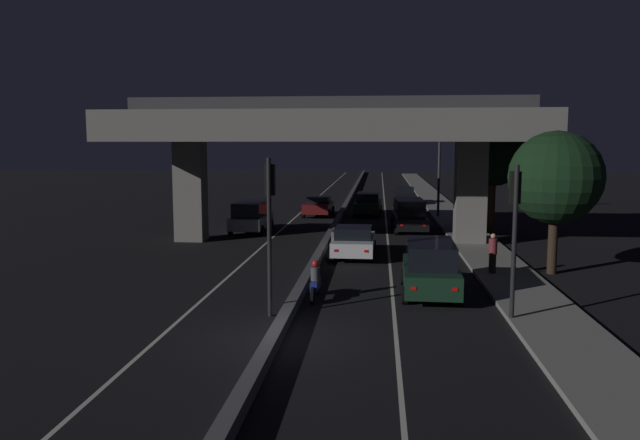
{
  "coord_description": "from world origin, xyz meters",
  "views": [
    {
      "loc": [
        2.74,
        -16.42,
        5.35
      ],
      "look_at": [
        -0.26,
        15.29,
        1.41
      ],
      "focal_mm": 35.0,
      "sensor_mm": 36.0,
      "label": 1
    }
  ],
  "objects_px": {
    "pedestrian_on_sidewalk": "(493,253)",
    "car_dark_green_fourth": "(368,204)",
    "traffic_light_right_of_median": "(515,215)",
    "motorcycle_blue_filtering_near": "(315,283)",
    "traffic_light_left_of_median": "(270,209)",
    "car_black_fifth": "(404,196)",
    "street_lamp": "(433,152)",
    "car_dark_red_second_oncoming": "(319,206)",
    "car_silver_lead_oncoming": "(251,216)",
    "car_black_third": "(409,215)",
    "car_dark_green_lead": "(430,267)",
    "car_white_second": "(354,241)",
    "motorcycle_black_filtering_mid": "(334,245)"
  },
  "relations": [
    {
      "from": "car_black_third",
      "to": "car_dark_green_fourth",
      "type": "xyz_separation_m",
      "value": [
        -2.65,
        8.28,
        -0.15
      ]
    },
    {
      "from": "traffic_light_right_of_median",
      "to": "car_black_third",
      "type": "relative_size",
      "value": 0.97
    },
    {
      "from": "car_white_second",
      "to": "car_silver_lead_oncoming",
      "type": "relative_size",
      "value": 0.96
    },
    {
      "from": "traffic_light_right_of_median",
      "to": "car_dark_green_fourth",
      "type": "distance_m",
      "value": 28.06
    },
    {
      "from": "traffic_light_left_of_median",
      "to": "pedestrian_on_sidewalk",
      "type": "xyz_separation_m",
      "value": [
        7.9,
        6.42,
        -2.39
      ]
    },
    {
      "from": "street_lamp",
      "to": "car_dark_green_fourth",
      "type": "distance_m",
      "value": 6.19
    },
    {
      "from": "car_dark_green_fourth",
      "to": "car_silver_lead_oncoming",
      "type": "xyz_separation_m",
      "value": [
        -6.87,
        -9.52,
        0.1
      ]
    },
    {
      "from": "car_dark_green_lead",
      "to": "car_white_second",
      "type": "bearing_deg",
      "value": 24.47
    },
    {
      "from": "car_dark_green_lead",
      "to": "pedestrian_on_sidewalk",
      "type": "relative_size",
      "value": 2.8
    },
    {
      "from": "car_dark_green_lead",
      "to": "car_dark_red_second_oncoming",
      "type": "bearing_deg",
      "value": 16.37
    },
    {
      "from": "pedestrian_on_sidewalk",
      "to": "car_dark_green_fourth",
      "type": "bearing_deg",
      "value": 104.25
    },
    {
      "from": "car_dark_green_lead",
      "to": "car_black_fifth",
      "type": "xyz_separation_m",
      "value": [
        0.36,
        32.41,
        -0.2
      ]
    },
    {
      "from": "car_dark_red_second_oncoming",
      "to": "pedestrian_on_sidewalk",
      "type": "relative_size",
      "value": 2.49
    },
    {
      "from": "car_silver_lead_oncoming",
      "to": "motorcycle_black_filtering_mid",
      "type": "bearing_deg",
      "value": 36.03
    },
    {
      "from": "traffic_light_right_of_median",
      "to": "street_lamp",
      "type": "relative_size",
      "value": 0.6
    },
    {
      "from": "traffic_light_left_of_median",
      "to": "car_black_fifth",
      "type": "bearing_deg",
      "value": 81.18
    },
    {
      "from": "traffic_light_left_of_median",
      "to": "car_white_second",
      "type": "relative_size",
      "value": 1.16
    },
    {
      "from": "car_black_fifth",
      "to": "pedestrian_on_sidewalk",
      "type": "relative_size",
      "value": 2.53
    },
    {
      "from": "street_lamp",
      "to": "car_dark_red_second_oncoming",
      "type": "height_order",
      "value": "street_lamp"
    },
    {
      "from": "car_dark_red_second_oncoming",
      "to": "motorcycle_blue_filtering_near",
      "type": "relative_size",
      "value": 2.05
    },
    {
      "from": "car_white_second",
      "to": "car_black_fifth",
      "type": "distance_m",
      "value": 25.58
    },
    {
      "from": "car_dark_red_second_oncoming",
      "to": "car_dark_green_lead",
      "type": "bearing_deg",
      "value": 16.94
    },
    {
      "from": "traffic_light_right_of_median",
      "to": "pedestrian_on_sidewalk",
      "type": "bearing_deg",
      "value": 84.87
    },
    {
      "from": "traffic_light_left_of_median",
      "to": "car_black_third",
      "type": "xyz_separation_m",
      "value": [
        5.19,
        19.27,
        -2.33
      ]
    },
    {
      "from": "car_black_third",
      "to": "motorcycle_black_filtering_mid",
      "type": "xyz_separation_m",
      "value": [
        -3.9,
        -9.34,
        -0.39
      ]
    },
    {
      "from": "car_dark_green_fourth",
      "to": "car_dark_red_second_oncoming",
      "type": "distance_m",
      "value": 3.74
    },
    {
      "from": "car_dark_green_fourth",
      "to": "motorcycle_black_filtering_mid",
      "type": "distance_m",
      "value": 17.66
    },
    {
      "from": "car_dark_red_second_oncoming",
      "to": "car_black_third",
      "type": "bearing_deg",
      "value": 42.58
    },
    {
      "from": "car_white_second",
      "to": "car_black_third",
      "type": "height_order",
      "value": "car_black_third"
    },
    {
      "from": "car_black_fifth",
      "to": "traffic_light_right_of_median",
      "type": "bearing_deg",
      "value": -176.56
    },
    {
      "from": "traffic_light_left_of_median",
      "to": "car_black_third",
      "type": "height_order",
      "value": "traffic_light_left_of_median"
    },
    {
      "from": "car_white_second",
      "to": "car_black_third",
      "type": "distance_m",
      "value": 9.47
    },
    {
      "from": "traffic_light_right_of_median",
      "to": "car_black_fifth",
      "type": "relative_size",
      "value": 1.17
    },
    {
      "from": "car_black_fifth",
      "to": "pedestrian_on_sidewalk",
      "type": "xyz_separation_m",
      "value": [
        2.37,
        -29.23,
        0.18
      ]
    },
    {
      "from": "car_black_fifth",
      "to": "car_dark_red_second_oncoming",
      "type": "xyz_separation_m",
      "value": [
        -6.61,
        -9.09,
        -0.03
      ]
    },
    {
      "from": "car_black_fifth",
      "to": "motorcycle_blue_filtering_near",
      "type": "height_order",
      "value": "car_black_fifth"
    },
    {
      "from": "car_silver_lead_oncoming",
      "to": "pedestrian_on_sidewalk",
      "type": "xyz_separation_m",
      "value": [
        12.23,
        -11.6,
        -0.01
      ]
    },
    {
      "from": "traffic_light_right_of_median",
      "to": "motorcycle_blue_filtering_near",
      "type": "bearing_deg",
      "value": 161.0
    },
    {
      "from": "car_dark_green_lead",
      "to": "street_lamp",
      "type": "bearing_deg",
      "value": -3.55
    },
    {
      "from": "street_lamp",
      "to": "car_white_second",
      "type": "distance_m",
      "value": 17.02
    },
    {
      "from": "street_lamp",
      "to": "car_dark_red_second_oncoming",
      "type": "distance_m",
      "value": 9.15
    },
    {
      "from": "car_dark_green_fourth",
      "to": "car_dark_red_second_oncoming",
      "type": "bearing_deg",
      "value": 107.02
    },
    {
      "from": "traffic_light_left_of_median",
      "to": "motorcycle_black_filtering_mid",
      "type": "height_order",
      "value": "traffic_light_left_of_median"
    },
    {
      "from": "traffic_light_left_of_median",
      "to": "car_dark_green_fourth",
      "type": "relative_size",
      "value": 1.09
    },
    {
      "from": "car_black_third",
      "to": "motorcycle_black_filtering_mid",
      "type": "distance_m",
      "value": 10.13
    },
    {
      "from": "traffic_light_right_of_median",
      "to": "motorcycle_blue_filtering_near",
      "type": "distance_m",
      "value": 7.01
    },
    {
      "from": "car_silver_lead_oncoming",
      "to": "car_dark_red_second_oncoming",
      "type": "height_order",
      "value": "car_silver_lead_oncoming"
    },
    {
      "from": "traffic_light_right_of_median",
      "to": "car_silver_lead_oncoming",
      "type": "bearing_deg",
      "value": 122.89
    },
    {
      "from": "motorcycle_black_filtering_mid",
      "to": "car_dark_green_fourth",
      "type": "bearing_deg",
      "value": 0.5
    },
    {
      "from": "traffic_light_left_of_median",
      "to": "car_black_fifth",
      "type": "xyz_separation_m",
      "value": [
        5.53,
        35.65,
        -2.57
      ]
    }
  ]
}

